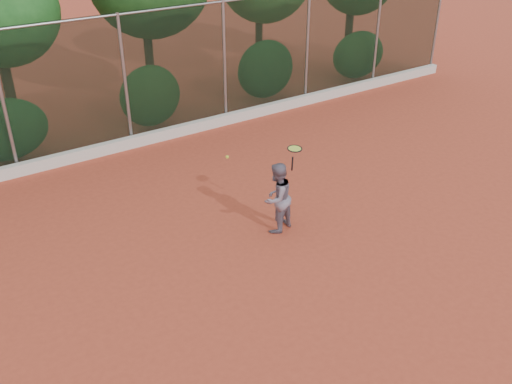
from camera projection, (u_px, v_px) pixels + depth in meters
ground at (287, 273)px, 10.45m from camera, size 80.00×80.00×0.00m
concrete_curb at (134, 142)px, 15.32m from camera, size 24.00×0.20×0.30m
tennis_player at (277, 198)px, 11.41m from camera, size 0.86×0.76×1.49m
chainlink_fence at (125, 78)px, 14.63m from camera, size 24.09×0.09×3.50m
tennis_racket at (294, 150)px, 11.13m from camera, size 0.37×0.37×0.53m
tennis_ball_in_flight at (227, 157)px, 10.99m from camera, size 0.06×0.06×0.06m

